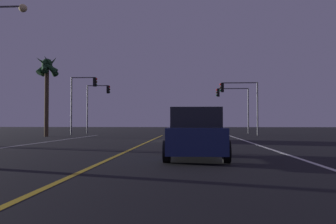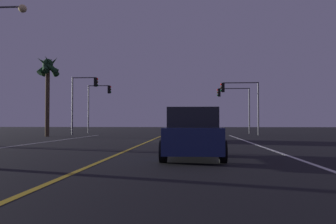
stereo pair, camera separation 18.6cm
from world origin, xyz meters
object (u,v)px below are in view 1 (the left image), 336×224
(car_lead_same_lane, at_px, (196,134))
(car_ahead_far, at_px, (185,129))
(traffic_light_near_left, at_px, (83,92))
(palm_tree_left_far, at_px, (47,71))
(traffic_light_far_right, at_px, (232,99))
(traffic_light_far_left, at_px, (98,98))
(traffic_light_near_right, at_px, (239,95))

(car_lead_same_lane, bearing_deg, car_ahead_far, 2.60)
(traffic_light_near_left, relative_size, palm_tree_left_far, 0.81)
(traffic_light_far_right, height_order, traffic_light_far_left, traffic_light_far_left)
(traffic_light_near_right, distance_m, traffic_light_far_right, 5.50)
(traffic_light_near_left, distance_m, traffic_light_far_right, 16.32)
(car_lead_same_lane, distance_m, traffic_light_near_left, 25.37)
(car_lead_same_lane, bearing_deg, palm_tree_left_far, 35.01)
(traffic_light_near_right, bearing_deg, traffic_light_far_left, -19.77)
(traffic_light_near_right, xyz_separation_m, traffic_light_near_left, (-15.35, 0.00, 0.38))
(palm_tree_left_far, bearing_deg, car_lead_same_lane, -54.99)
(traffic_light_near_right, xyz_separation_m, traffic_light_far_right, (0.01, 5.50, -0.02))
(car_lead_same_lane, relative_size, palm_tree_left_far, 0.60)
(traffic_light_far_left, bearing_deg, traffic_light_near_right, -19.77)
(car_ahead_far, distance_m, traffic_light_far_left, 19.85)
(traffic_light_near_left, height_order, traffic_light_far_right, traffic_light_near_left)
(car_lead_same_lane, bearing_deg, traffic_light_near_right, -11.22)
(traffic_light_near_left, xyz_separation_m, traffic_light_far_left, (0.05, 5.50, -0.15))
(traffic_light_far_right, bearing_deg, palm_tree_left_far, 30.15)
(traffic_light_far_right, height_order, palm_tree_left_far, palm_tree_left_far)
(car_ahead_far, height_order, traffic_light_far_right, traffic_light_far_right)
(palm_tree_left_far, bearing_deg, traffic_light_near_right, 14.68)
(car_ahead_far, distance_m, car_lead_same_lane, 11.53)
(traffic_light_near_left, bearing_deg, traffic_light_far_left, 89.49)
(car_lead_same_lane, bearing_deg, traffic_light_far_left, 20.97)
(traffic_light_far_right, relative_size, traffic_light_far_left, 0.92)
(palm_tree_left_far, bearing_deg, traffic_light_far_right, 30.15)
(car_ahead_far, height_order, car_lead_same_lane, same)
(car_ahead_far, xyz_separation_m, traffic_light_far_right, (5.04, 16.66, 3.02))
(palm_tree_left_far, bearing_deg, traffic_light_near_left, 67.44)
(car_ahead_far, relative_size, traffic_light_near_left, 0.74)
(traffic_light_near_right, xyz_separation_m, palm_tree_left_far, (-17.22, -4.51, 1.86))
(traffic_light_near_left, bearing_deg, traffic_light_far_right, 19.70)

